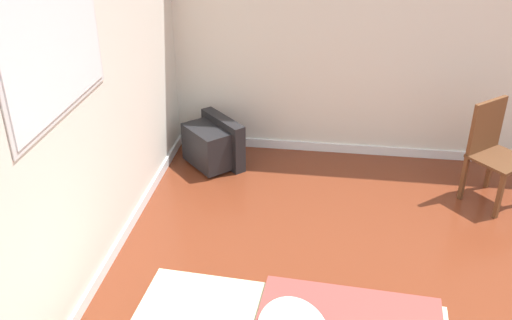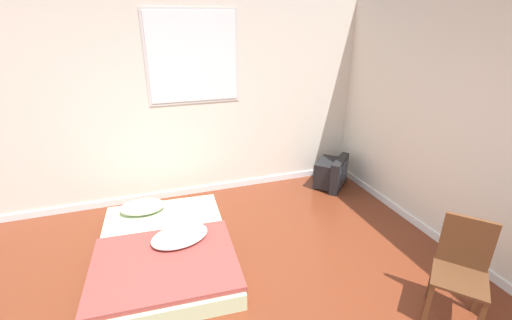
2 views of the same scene
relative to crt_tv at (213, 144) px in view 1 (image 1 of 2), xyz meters
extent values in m
cube|color=silver|center=(-2.22, 0.47, 1.08)|extent=(7.70, 0.06, 2.60)
cube|color=silver|center=(-1.86, 0.44, 1.66)|extent=(1.17, 0.01, 1.15)
cube|color=white|center=(-1.86, 0.43, 1.66)|extent=(1.10, 0.01, 1.08)
cube|color=silver|center=(0.46, -2.27, 1.08)|extent=(0.06, 7.82, 2.60)
cube|color=white|center=(0.42, -2.27, -0.17)|extent=(0.02, 7.82, 0.09)
cube|color=black|center=(-0.05, 0.05, -0.01)|extent=(0.53, 0.52, 0.37)
cube|color=black|center=(0.08, -0.08, 0.01)|extent=(0.50, 0.49, 0.46)
cube|color=#283342|center=(0.12, -0.12, 0.02)|extent=(0.35, 0.34, 0.33)
cube|color=brown|center=(-0.57, -2.46, -0.02)|extent=(0.05, 0.05, 0.40)
cube|color=brown|center=(-0.07, -2.49, -0.02)|extent=(0.05, 0.05, 0.40)
cube|color=brown|center=(-0.30, -2.23, -0.02)|extent=(0.05, 0.05, 0.40)
cube|color=#55311A|center=(-0.32, -2.48, 0.19)|extent=(0.56, 0.56, 0.02)
cube|color=brown|center=(-0.19, -2.36, 0.43)|extent=(0.28, 0.31, 0.45)
camera|label=1|loc=(-4.69, -1.07, 2.39)|focal=40.00mm
camera|label=2|loc=(-2.55, -3.99, 2.09)|focal=24.00mm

